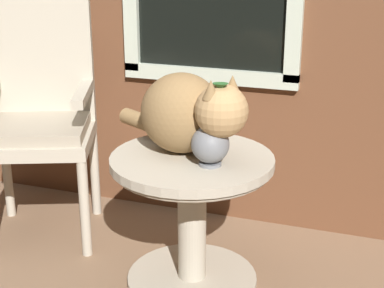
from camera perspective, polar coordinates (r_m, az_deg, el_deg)
name	(u,v)px	position (r m, az deg, el deg)	size (l,w,h in m)	color
ground_plane	(142,282)	(2.46, -4.87, -13.28)	(6.00, 6.00, 0.00)	#7F6047
wicker_side_table	(192,201)	(2.28, 0.00, -5.53)	(0.63, 0.63, 0.55)	#B2A893
wicker_chair	(39,110)	(2.75, -14.64, 3.26)	(0.61, 0.60, 1.07)	#B2A893
cat	(188,113)	(2.19, -0.43, 3.08)	(0.62, 0.42, 0.33)	olive
pewter_vase_with_ivy	(211,140)	(2.09, 1.82, 0.39)	(0.14, 0.14, 0.31)	slate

